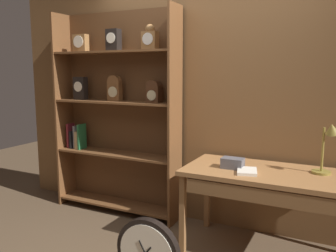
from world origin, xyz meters
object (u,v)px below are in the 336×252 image
Objects in this scene: workbench at (265,181)px; toolbox_small at (233,163)px; open_repair_manual at (247,171)px; desk_lamp at (328,144)px; bookshelf at (116,112)px.

toolbox_small is (-0.28, -0.02, 0.13)m from workbench.
desk_lamp is at bearing 6.40° from open_repair_manual.
bookshelf is 1.52m from toolbox_small.
bookshelf is 11.94× the size of toolbox_small.
open_repair_manual is at bearing -143.29° from workbench.
bookshelf reaches higher than workbench.
bookshelf is at bearing 170.00° from workbench.
workbench is 0.31m from toolbox_small.
bookshelf is at bearing 167.27° from toolbox_small.
open_repair_manual is at bearing -14.31° from bookshelf.
desk_lamp reaches higher than toolbox_small.
open_repair_manual reaches higher than workbench.
open_repair_manual is at bearing -159.22° from desk_lamp.
bookshelf is 1.62× the size of workbench.
bookshelf is 2.20m from desk_lamp.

